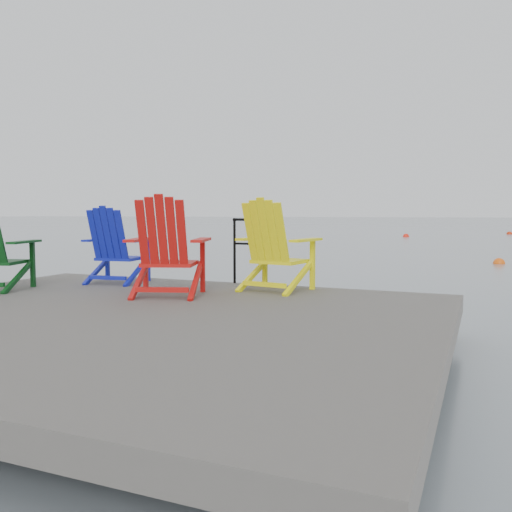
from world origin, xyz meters
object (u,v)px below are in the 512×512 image
at_px(buoy_a, 499,264).
at_px(handrail, 249,244).
at_px(buoy_c, 509,234).
at_px(chair_blue, 115,246).
at_px(chair_red, 167,247).
at_px(buoy_b, 406,237).
at_px(chair_yellow, 274,246).

bearing_deg(buoy_a, handrail, -107.89).
bearing_deg(buoy_c, chair_blue, -100.01).
relative_size(chair_red, buoy_c, 2.90).
height_order(handrail, buoy_c, handrail).
height_order(chair_red, buoy_c, chair_red).
relative_size(buoy_a, buoy_b, 0.84).
distance_m(chair_blue, buoy_a, 12.27).
distance_m(chair_blue, buoy_b, 28.66).
distance_m(chair_red, buoy_c, 36.79).
bearing_deg(handrail, chair_blue, -159.48).
bearing_deg(chair_yellow, handrail, 146.90).
bearing_deg(chair_red, chair_yellow, 22.87).
relative_size(handrail, chair_blue, 0.87).
bearing_deg(chair_red, buoy_c, 63.19).
height_order(chair_red, buoy_a, chair_red).
distance_m(chair_red, buoy_b, 29.42).
xyz_separation_m(handrail, chair_yellow, (0.56, -0.50, 0.02)).
xyz_separation_m(handrail, chair_blue, (-1.73, -0.65, -0.02)).
xyz_separation_m(chair_blue, chair_red, (1.29, -0.74, 0.05)).
relative_size(chair_blue, buoy_a, 3.08).
xyz_separation_m(chair_red, buoy_c, (5.00, 36.44, -1.07)).
bearing_deg(buoy_c, chair_red, -97.82).
relative_size(handrail, buoy_c, 2.30).
distance_m(chair_red, chair_yellow, 1.34).
bearing_deg(buoy_b, chair_blue, -90.36).
xyz_separation_m(chair_red, buoy_b, (-1.11, 29.38, -1.07)).
distance_m(chair_yellow, buoy_a, 11.36).
height_order(handrail, chair_blue, chair_blue).
distance_m(chair_red, buoy_a, 12.49).
height_order(chair_red, chair_yellow, chair_red).
distance_m(handrail, buoy_c, 35.36).
distance_m(handrail, buoy_a, 11.04).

